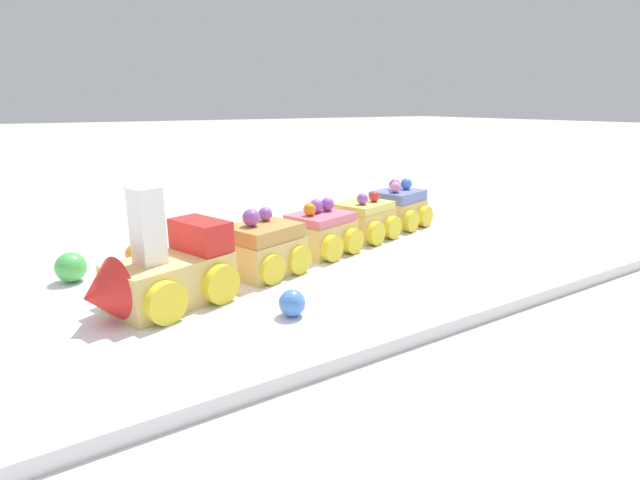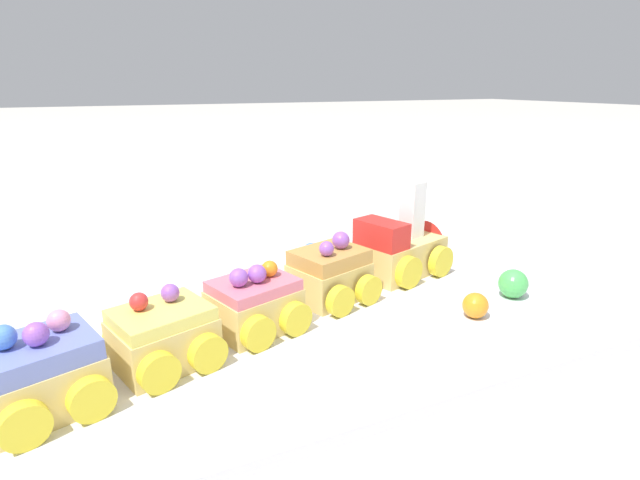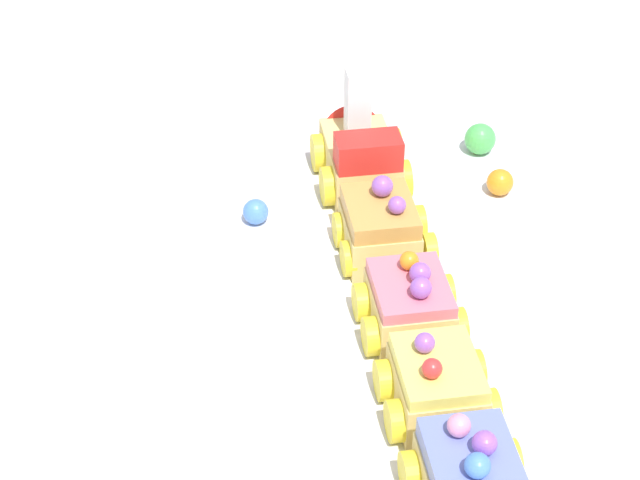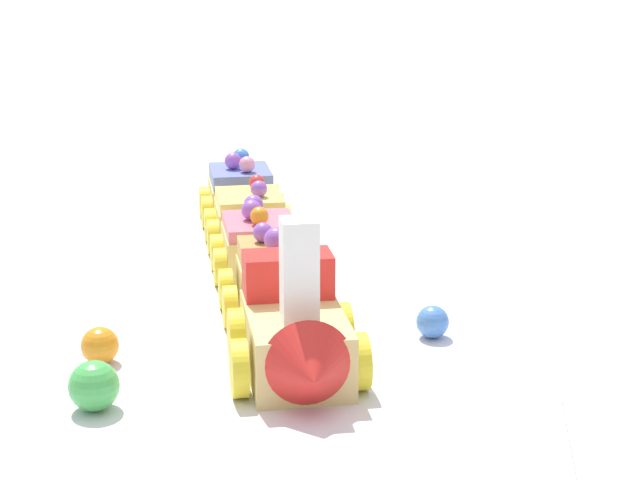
% 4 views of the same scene
% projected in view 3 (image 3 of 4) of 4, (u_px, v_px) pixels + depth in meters
% --- Properties ---
extents(ground_plane, '(10.00, 10.00, 0.00)m').
position_uv_depth(ground_plane, '(370.00, 312.00, 0.85)').
color(ground_plane, beige).
extents(display_board, '(0.66, 0.38, 0.01)m').
position_uv_depth(display_board, '(370.00, 306.00, 0.85)').
color(display_board, white).
rests_on(display_board, ground_plane).
extents(cake_train_locomotive, '(0.14, 0.10, 0.11)m').
position_uv_depth(cake_train_locomotive, '(359.00, 151.00, 0.97)').
color(cake_train_locomotive, '#E5C675').
rests_on(cake_train_locomotive, display_board).
extents(cake_car_caramel, '(0.09, 0.09, 0.07)m').
position_uv_depth(cake_car_caramel, '(385.00, 230.00, 0.88)').
color(cake_car_caramel, '#E5C675').
rests_on(cake_car_caramel, display_board).
extents(cake_car_strawberry, '(0.09, 0.09, 0.06)m').
position_uv_depth(cake_car_strawberry, '(410.00, 306.00, 0.81)').
color(cake_car_strawberry, '#E5C675').
rests_on(cake_car_strawberry, display_board).
extents(cake_car_lemon, '(0.09, 0.09, 0.06)m').
position_uv_depth(cake_car_lemon, '(436.00, 387.00, 0.74)').
color(cake_car_lemon, '#E5C675').
rests_on(cake_car_lemon, display_board).
extents(gumball_blue, '(0.02, 0.02, 0.02)m').
position_uv_depth(gumball_blue, '(256.00, 212.00, 0.92)').
color(gumball_blue, '#4C84E0').
rests_on(gumball_blue, display_board).
extents(gumball_orange, '(0.02, 0.02, 0.02)m').
position_uv_depth(gumball_orange, '(500.00, 182.00, 0.96)').
color(gumball_orange, orange).
rests_on(gumball_orange, display_board).
extents(gumball_green, '(0.03, 0.03, 0.03)m').
position_uv_depth(gumball_green, '(480.00, 139.00, 1.01)').
color(gumball_green, '#4CBC56').
rests_on(gumball_green, display_board).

